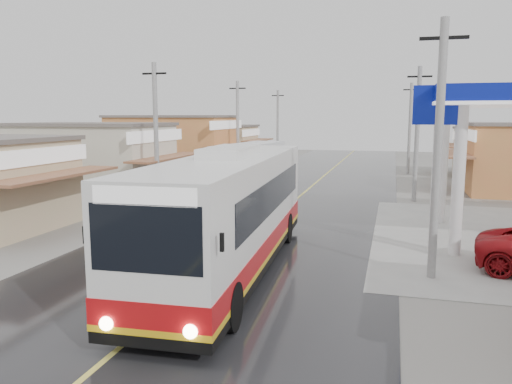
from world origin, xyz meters
TOP-DOWN VIEW (x-y plane):
  - ground at (0.00, 0.00)m, footprint 120.00×120.00m
  - road at (0.00, 15.00)m, footprint 12.00×90.00m
  - centre_line at (0.00, 15.00)m, footprint 0.15×90.00m
  - shopfronts_left at (-13.00, 18.00)m, footprint 11.00×44.00m
  - utility_poles_left at (-7.00, 16.00)m, footprint 1.60×50.00m
  - utility_poles_right at (7.00, 15.00)m, footprint 1.60×36.00m
  - coach_bus at (0.62, -0.92)m, footprint 3.63×13.31m
  - second_bus at (-4.72, 19.76)m, footprint 3.48×9.44m
  - cyclist at (-3.89, 5.56)m, footprint 1.08×2.06m
  - tricycle_near at (-7.71, 13.28)m, footprint 1.63×2.25m
  - tricycle_far at (-8.95, 14.89)m, footprint 1.80×2.53m

SIDE VIEW (x-z plane):
  - ground at x=0.00m, z-range 0.00..0.00m
  - shopfronts_left at x=-13.00m, z-range -2.60..2.60m
  - utility_poles_left at x=-7.00m, z-range -4.00..4.00m
  - utility_poles_right at x=7.00m, z-range -4.00..4.00m
  - road at x=0.00m, z-range 0.00..0.02m
  - centre_line at x=0.00m, z-range 0.02..0.03m
  - cyclist at x=-3.89m, z-range -0.36..1.76m
  - tricycle_near at x=-7.71m, z-range 0.12..1.84m
  - tricycle_far at x=-8.95m, z-range 0.13..1.95m
  - second_bus at x=-4.72m, z-range 0.12..3.18m
  - coach_bus at x=0.62m, z-range -0.07..4.04m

